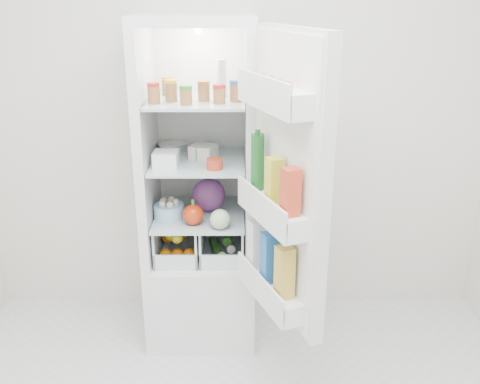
{
  "coord_description": "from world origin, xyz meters",
  "views": [
    {
      "loc": [
        0.01,
        -1.56,
        1.9
      ],
      "look_at": [
        0.02,
        0.95,
        0.96
      ],
      "focal_mm": 40.0,
      "sensor_mm": 36.0,
      "label": 1
    }
  ],
  "objects_px": {
    "mushroom_bowl": "(169,211)",
    "red_cabbage": "(209,195)",
    "fridge_door": "(284,189)",
    "refrigerator": "(201,222)"
  },
  "relations": [
    {
      "from": "mushroom_bowl",
      "to": "red_cabbage",
      "type": "bearing_deg",
      "value": 25.18
    },
    {
      "from": "red_cabbage",
      "to": "mushroom_bowl",
      "type": "relative_size",
      "value": 1.14
    },
    {
      "from": "red_cabbage",
      "to": "mushroom_bowl",
      "type": "height_order",
      "value": "red_cabbage"
    },
    {
      "from": "mushroom_bowl",
      "to": "fridge_door",
      "type": "distance_m",
      "value": 0.82
    },
    {
      "from": "refrigerator",
      "to": "fridge_door",
      "type": "relative_size",
      "value": 1.38
    },
    {
      "from": "fridge_door",
      "to": "mushroom_bowl",
      "type": "bearing_deg",
      "value": 27.81
    },
    {
      "from": "refrigerator",
      "to": "red_cabbage",
      "type": "xyz_separation_m",
      "value": [
        0.05,
        -0.02,
        0.17
      ]
    },
    {
      "from": "mushroom_bowl",
      "to": "fridge_door",
      "type": "xyz_separation_m",
      "value": [
        0.58,
        -0.49,
        0.31
      ]
    },
    {
      "from": "refrigerator",
      "to": "mushroom_bowl",
      "type": "relative_size",
      "value": 11.11
    },
    {
      "from": "red_cabbage",
      "to": "fridge_door",
      "type": "height_order",
      "value": "fridge_door"
    }
  ]
}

